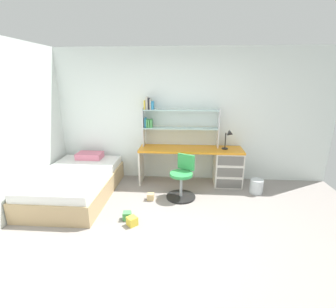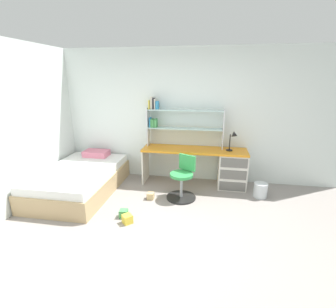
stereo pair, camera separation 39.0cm
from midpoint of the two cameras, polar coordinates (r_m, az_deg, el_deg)
ground_plane at (r=3.38m, az=2.92°, el=-20.31°), size 5.95×5.45×0.02m
room_shell at (r=4.19m, az=-11.31°, el=6.74°), size 5.95×5.45×2.61m
desk at (r=4.90m, az=14.60°, el=-2.81°), size 2.01×0.53×0.73m
bookshelf_hutch at (r=4.83m, az=4.23°, el=8.01°), size 1.49×0.22×0.97m
desk_lamp at (r=4.73m, az=17.32°, el=3.51°), size 0.20×0.16×0.38m
swivel_chair at (r=4.35m, az=5.93°, el=-6.58°), size 0.52×0.52×0.76m
bed_platform at (r=4.80m, az=-17.51°, el=-5.75°), size 1.24×1.97×0.59m
waste_bin at (r=4.79m, az=22.93°, el=-7.80°), size 0.24×0.24×0.26m
toy_block_natural_0 at (r=4.38m, az=-1.50°, el=-9.76°), size 0.12×0.12×0.12m
toy_block_yellow_1 at (r=3.75m, az=-6.41°, el=-14.86°), size 0.18×0.18×0.13m
toy_block_green_2 at (r=3.90m, az=-7.40°, el=-13.60°), size 0.13×0.13×0.12m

